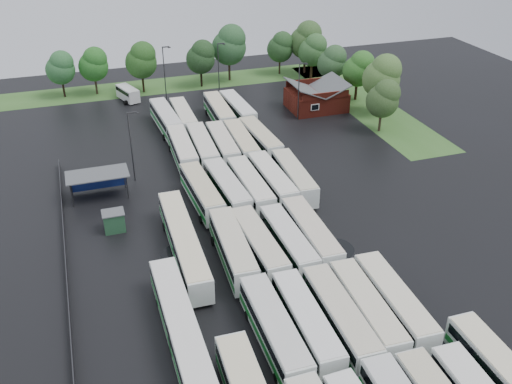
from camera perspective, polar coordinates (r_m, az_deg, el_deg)
name	(u,v)px	position (r m, az deg, el deg)	size (l,w,h in m)	color
ground	(273,263)	(65.16, 1.67, -7.13)	(160.00, 160.00, 0.00)	black
brick_building	(316,99)	(107.61, 6.04, 9.21)	(10.07, 8.60, 5.39)	maroon
wash_shed	(97,176)	(79.59, -15.59, 1.53)	(8.20, 4.20, 3.58)	#2D2D30
utility_hut	(114,221)	(72.18, -14.02, -2.83)	(2.70, 2.20, 2.62)	#204B2C
grass_strip_north	(176,84)	(121.97, -7.98, 10.62)	(80.00, 10.00, 0.01)	#376426
grass_strip_east	(364,103)	(112.57, 10.70, 8.77)	(10.00, 50.00, 0.01)	#376426
west_fence	(66,256)	(68.78, -18.50, -6.07)	(0.10, 50.00, 1.20)	#2D2D30
bus_r1c0	(274,330)	(53.91, 1.83, -13.64)	(2.86, 13.16, 3.66)	silver
bus_r1c1	(306,323)	(54.88, 5.06, -12.91)	(3.01, 12.80, 3.55)	silver
bus_r1c2	(340,318)	(55.74, 8.37, -12.31)	(3.10, 13.05, 3.61)	silver
bus_r1c3	(366,310)	(57.04, 10.98, -11.49)	(3.29, 12.84, 3.54)	silver
bus_r1c4	(394,302)	(58.45, 13.62, -10.65)	(3.22, 12.98, 3.59)	silver
bus_r2c0	(233,249)	(64.01, -2.34, -5.68)	(3.44, 13.30, 3.67)	silver
bus_r2c1	(259,245)	(64.55, 0.26, -5.36)	(3.09, 12.96, 3.59)	silver
bus_r2c2	(288,242)	(65.35, 3.24, -5.00)	(2.80, 12.51, 3.47)	silver
bus_r2c3	(311,235)	(66.61, 5.51, -4.27)	(3.03, 13.10, 3.63)	silver
bus_r3c0	(202,193)	(75.18, -5.44, -0.06)	(3.24, 12.86, 3.55)	silver
bus_r3c1	(227,189)	(75.83, -2.94, 0.34)	(3.35, 13.03, 3.59)	silver
bus_r3c2	(250,187)	(76.19, -0.58, 0.54)	(2.89, 13.02, 3.62)	silver
bus_r3c3	(272,181)	(77.58, 1.60, 1.11)	(2.97, 13.08, 3.63)	silver
bus_r3c4	(294,178)	(78.72, 3.81, 1.45)	(3.28, 12.84, 3.54)	silver
bus_r4c0	(182,150)	(87.20, -7.37, 4.20)	(3.18, 12.98, 3.59)	silver
bus_r4c1	(203,148)	(87.58, -5.37, 4.45)	(3.29, 13.08, 3.61)	silver
bus_r4c2	(223,145)	(88.18, -3.35, 4.69)	(3.23, 12.83, 3.54)	silver
bus_r4c3	(241,143)	(88.77, -1.48, 4.91)	(3.12, 12.81, 3.54)	silver
bus_r4c4	(260,139)	(90.00, 0.42, 5.27)	(3.33, 12.87, 3.55)	silver
bus_r5c0	(166,119)	(98.96, -9.01, 7.24)	(3.41, 13.18, 3.63)	silver
bus_r5c1	(184,117)	(99.39, -7.26, 7.42)	(2.87, 12.56, 3.48)	silver
bus_r5c3	(219,112)	(100.84, -3.71, 7.99)	(3.18, 13.22, 3.66)	silver
bus_r5c4	(238,109)	(101.91, -1.85, 8.25)	(3.24, 13.03, 3.60)	silver
artic_bus_west_b	(184,243)	(65.52, -7.24, -5.04)	(3.14, 19.30, 3.57)	silver
artic_bus_west_c	(182,331)	(54.30, -7.43, -13.60)	(2.76, 19.21, 3.56)	silver
minibus	(128,93)	(114.04, -12.70, 9.61)	(4.00, 6.40, 2.63)	silver
tree_north_0	(61,67)	(117.96, -18.94, 11.71)	(5.56, 5.56, 9.21)	black
tree_north_1	(94,64)	(117.65, -15.90, 12.21)	(5.73, 5.73, 9.48)	#36281C
tree_north_2	(142,60)	(116.47, -11.36, 12.83)	(6.18, 6.18, 10.23)	black
tree_north_3	(201,57)	(118.28, -5.49, 13.32)	(5.82, 5.82, 9.64)	black
tree_north_4	(230,45)	(121.32, -2.63, 14.52)	(7.13, 7.13, 11.81)	#2F2217
tree_north_5	(281,47)	(125.95, 2.50, 14.31)	(5.59, 5.59, 9.26)	#322414
tree_north_6	(307,40)	(126.52, 5.08, 14.94)	(6.89, 6.89, 11.40)	black
tree_east_0	(384,98)	(98.13, 12.67, 9.12)	(5.52, 5.52, 9.14)	#392D1F
tree_east_1	(383,76)	(105.24, 12.57, 11.26)	(6.73, 6.73, 11.14)	black
tree_east_2	(359,69)	(111.92, 10.29, 12.05)	(5.85, 5.82, 9.64)	black
tree_east_3	(333,62)	(115.91, 7.68, 12.79)	(5.69, 5.69, 9.42)	black
tree_east_4	(313,50)	(123.15, 5.75, 13.96)	(5.85, 5.83, 9.65)	#322312
lamp_post_ne	(299,87)	(101.10, 4.37, 10.39)	(1.57, 0.31, 10.20)	#2D2D30
lamp_post_nw	(132,142)	(81.13, -12.33, 4.92)	(1.60, 0.31, 10.42)	#2D2D30
lamp_post_back_w	(165,70)	(111.31, -9.10, 11.99)	(1.61, 0.31, 10.45)	#2D2D30
lamp_post_back_e	(219,65)	(113.38, -3.71, 12.53)	(1.57, 0.31, 10.20)	#2D2D30
puddle_1	(427,370)	(55.42, 16.70, -16.65)	(3.30, 3.30, 0.01)	black
puddle_2	(183,255)	(67.00, -7.29, -6.23)	(5.23, 5.23, 0.01)	black
puddle_3	(335,249)	(68.01, 7.86, -5.67)	(4.69, 4.69, 0.01)	black
puddle_4	(456,348)	(58.23, 19.35, -14.47)	(3.91, 3.91, 0.01)	black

